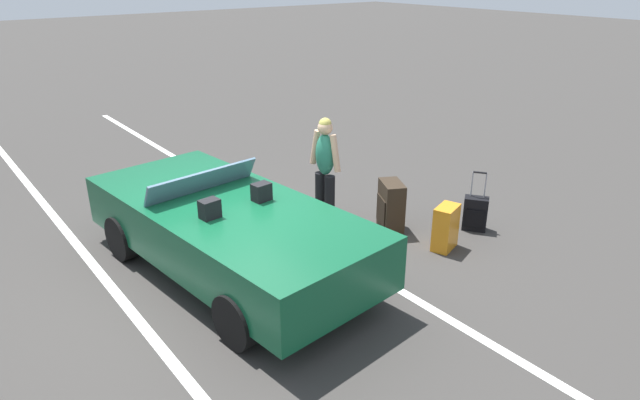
{
  "coord_description": "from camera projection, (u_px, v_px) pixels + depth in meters",
  "views": [
    {
      "loc": [
        -5.55,
        2.9,
        3.59
      ],
      "look_at": [
        -0.24,
        -1.23,
        0.75
      ],
      "focal_mm": 31.35,
      "sensor_mm": 36.0,
      "label": 1
    }
  ],
  "objects": [
    {
      "name": "suitcase_large_black",
      "position": [
        391.0,
        207.0,
        8.06
      ],
      "size": [
        0.56,
        0.47,
        0.74
      ],
      "rotation": [
        0.0,
        0.0,
        1.09
      ],
      "color": "#2D2319",
      "rests_on": "ground_plane"
    },
    {
      "name": "ground_plane",
      "position": [
        232.0,
        272.0,
        7.08
      ],
      "size": [
        80.0,
        80.0,
        0.0
      ],
      "primitive_type": "plane",
      "color": "#383533"
    },
    {
      "name": "suitcase_medium_bright",
      "position": [
        446.0,
        228.0,
        7.55
      ],
      "size": [
        0.36,
        0.46,
        0.62
      ],
      "rotation": [
        0.0,
        0.0,
        0.33
      ],
      "color": "orange",
      "rests_on": "ground_plane"
    },
    {
      "name": "traveler_person",
      "position": [
        325.0,
        167.0,
        7.95
      ],
      "size": [
        0.61,
        0.25,
        1.65
      ],
      "rotation": [
        0.0,
        0.0,
        1.66
      ],
      "color": "black",
      "rests_on": "ground_plane"
    },
    {
      "name": "convertible_car",
      "position": [
        219.0,
        225.0,
        6.99
      ],
      "size": [
        4.29,
        2.16,
        1.24
      ],
      "rotation": [
        0.0,
        0.0,
        0.1
      ],
      "color": "#0F4C2D",
      "rests_on": "ground_plane"
    },
    {
      "name": "lot_line_near",
      "position": [
        317.0,
        241.0,
        7.85
      ],
      "size": [
        18.0,
        0.12,
        0.01
      ],
      "primitive_type": "cube",
      "color": "silver",
      "rests_on": "ground_plane"
    },
    {
      "name": "suitcase_small_carryon",
      "position": [
        475.0,
        213.0,
        8.12
      ],
      "size": [
        0.39,
        0.36,
        0.88
      ],
      "rotation": [
        0.0,
        0.0,
        2.18
      ],
      "color": "black",
      "rests_on": "ground_plane"
    },
    {
      "name": "lot_line_mid",
      "position": [
        128.0,
        308.0,
        6.32
      ],
      "size": [
        18.0,
        0.12,
        0.01
      ],
      "primitive_type": "cube",
      "color": "silver",
      "rests_on": "ground_plane"
    }
  ]
}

